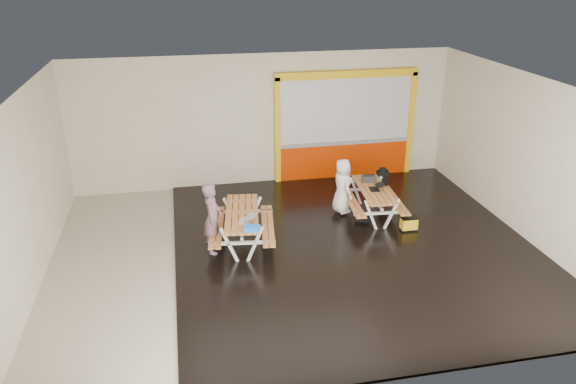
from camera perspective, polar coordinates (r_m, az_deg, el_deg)
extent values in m
cube|color=#BCB29F|center=(11.53, 0.90, -6.32)|extent=(10.00, 8.00, 0.01)
cube|color=white|center=(10.28, 1.02, 10.99)|extent=(10.00, 8.00, 0.01)
cube|color=beige|center=(14.52, -2.47, 7.45)|extent=(10.00, 0.01, 3.50)
cube|color=beige|center=(7.33, 7.78, -9.37)|extent=(10.00, 0.01, 3.50)
cube|color=beige|center=(10.93, -25.61, -0.25)|extent=(0.01, 8.00, 3.50)
cube|color=beige|center=(12.77, 23.50, 3.30)|extent=(0.01, 8.00, 3.50)
cube|color=black|center=(11.82, 6.86, -5.56)|extent=(7.50, 7.98, 0.05)
cube|color=red|center=(15.32, 5.82, 3.28)|extent=(3.60, 0.12, 1.00)
cube|color=gray|center=(15.15, 5.90, 5.16)|extent=(3.60, 0.14, 0.10)
cube|color=silver|center=(14.90, 6.03, 8.50)|extent=(3.60, 0.08, 1.72)
cube|color=yellow|center=(14.58, -1.11, 6.30)|extent=(0.14, 0.16, 2.90)
cube|color=yellow|center=(15.66, 12.58, 6.94)|extent=(0.14, 0.16, 2.90)
cube|color=yellow|center=(14.67, 6.21, 12.11)|extent=(3.88, 0.16, 0.20)
cube|color=#B5743B|center=(11.50, -6.21, -2.27)|extent=(0.38, 1.94, 0.04)
cube|color=#B5743B|center=(11.50, -5.52, -2.25)|extent=(0.38, 1.94, 0.04)
cube|color=#B5743B|center=(11.49, -4.83, -2.23)|extent=(0.38, 1.94, 0.04)
cube|color=#B5743B|center=(11.49, -4.14, -2.21)|extent=(0.38, 1.94, 0.04)
cube|color=#B5743B|center=(11.49, -3.45, -2.19)|extent=(0.38, 1.94, 0.04)
cube|color=white|center=(11.00, -6.12, -5.54)|extent=(0.36, 0.11, 0.78)
cube|color=white|center=(10.98, -3.48, -5.47)|extent=(0.36, 0.11, 0.78)
cube|color=white|center=(10.97, -4.81, -5.30)|extent=(1.33, 0.23, 0.06)
cube|color=white|center=(10.85, -4.85, -4.13)|extent=(0.66, 0.14, 0.06)
cube|color=white|center=(12.31, -5.92, -2.25)|extent=(0.36, 0.11, 0.78)
cube|color=white|center=(12.30, -3.57, -2.19)|extent=(0.36, 0.11, 0.78)
cube|color=white|center=(12.29, -4.75, -2.03)|extent=(1.33, 0.23, 0.06)
cube|color=white|center=(12.18, -4.79, -0.96)|extent=(0.66, 0.14, 0.06)
cube|color=white|center=(11.58, -4.80, -3.10)|extent=(0.27, 1.59, 0.06)
cube|color=#B5743B|center=(11.65, -7.74, -3.60)|extent=(0.37, 1.94, 0.04)
cube|color=#B5743B|center=(11.64, -7.10, -3.59)|extent=(0.37, 1.94, 0.04)
cube|color=#B5743B|center=(11.62, -2.46, -3.47)|extent=(0.37, 1.94, 0.04)
cube|color=#B5743B|center=(11.62, -1.81, -3.45)|extent=(0.37, 1.94, 0.04)
cube|color=#B5743B|center=(12.83, 7.81, 0.22)|extent=(0.25, 1.84, 0.04)
cube|color=#B5743B|center=(12.87, 8.37, 0.25)|extent=(0.25, 1.84, 0.04)
cube|color=#B5743B|center=(12.90, 8.93, 0.28)|extent=(0.25, 1.84, 0.04)
cube|color=#B5743B|center=(12.93, 9.48, 0.30)|extent=(0.25, 1.84, 0.04)
cube|color=#B5743B|center=(12.97, 10.03, 0.33)|extent=(0.25, 1.84, 0.04)
cube|color=white|center=(12.36, 8.63, -2.41)|extent=(0.34, 0.08, 0.73)
cube|color=white|center=(12.49, 10.74, -2.28)|extent=(0.34, 0.08, 0.73)
cube|color=white|center=(12.40, 9.70, -2.17)|extent=(1.26, 0.15, 0.05)
cube|color=white|center=(12.31, 9.77, -1.17)|extent=(0.62, 0.10, 0.05)
cube|color=white|center=(13.58, 7.10, 0.09)|extent=(0.34, 0.08, 0.73)
cube|color=white|center=(13.70, 9.03, 0.19)|extent=(0.34, 0.08, 0.73)
cube|color=white|center=(13.63, 8.08, 0.30)|extent=(1.26, 0.15, 0.05)
cube|color=white|center=(13.54, 8.13, 1.23)|extent=(0.62, 0.10, 0.05)
cube|color=white|center=(12.97, 8.88, -0.47)|extent=(0.17, 1.50, 0.05)
cube|color=#B5743B|center=(12.87, 6.43, -0.97)|extent=(0.25, 1.84, 0.04)
cube|color=#B5743B|center=(12.90, 6.96, -0.94)|extent=(0.25, 1.84, 0.04)
cube|color=#B5743B|center=(13.13, 10.71, -0.74)|extent=(0.25, 1.84, 0.04)
cube|color=#B5743B|center=(13.17, 11.22, -0.71)|extent=(0.25, 1.84, 0.04)
imported|color=#7B5669|center=(11.22, -7.88, -2.71)|extent=(0.48, 0.62, 1.52)
imported|color=white|center=(12.88, 5.67, 0.65)|extent=(0.54, 0.71, 1.31)
cube|color=silver|center=(11.11, -4.56, -2.99)|extent=(0.33, 0.38, 0.02)
cube|color=silver|center=(11.02, -3.89, -2.55)|extent=(0.32, 0.37, 0.06)
cube|color=silver|center=(11.03, -3.92, -2.54)|extent=(0.27, 0.33, 0.05)
cube|color=black|center=(12.84, 8.97, 0.29)|extent=(0.24, 0.31, 0.02)
cube|color=black|center=(12.83, 9.57, 0.74)|extent=(0.23, 0.31, 0.06)
cube|color=silver|center=(12.83, 9.55, 0.74)|extent=(0.19, 0.27, 0.05)
cube|color=blue|center=(10.71, -3.78, -3.80)|extent=(0.35, 0.29, 0.09)
cube|color=black|center=(13.25, 8.44, 1.37)|extent=(0.35, 0.20, 0.15)
cylinder|color=black|center=(13.21, 8.46, 1.80)|extent=(0.25, 0.05, 0.02)
cube|color=black|center=(13.81, 9.80, 1.42)|extent=(0.29, 0.20, 0.39)
cylinder|color=black|center=(13.74, 9.86, 2.26)|extent=(0.19, 0.19, 0.10)
cube|color=black|center=(12.87, 7.72, -2.67)|extent=(0.40, 0.36, 0.12)
cube|color=black|center=(12.62, 12.43, -3.79)|extent=(0.37, 0.25, 0.04)
cube|color=gold|center=(12.56, 12.48, -3.23)|extent=(0.35, 0.23, 0.28)
cube|color=black|center=(12.50, 12.54, -2.62)|extent=(0.37, 0.25, 0.03)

